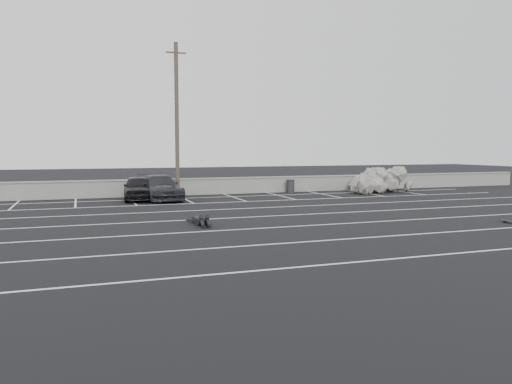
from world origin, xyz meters
name	(u,v)px	position (x,y,z in m)	size (l,w,h in m)	color
ground	(298,226)	(0.00, 0.00, 0.00)	(120.00, 120.00, 0.00)	black
seawall	(208,186)	(0.00, 14.00, 0.55)	(50.00, 0.45, 1.06)	gray
stall_lines	(257,212)	(-0.08, 4.41, 0.00)	(36.00, 20.05, 0.01)	silver
car_left	(139,188)	(-4.59, 11.84, 0.70)	(1.66, 4.12, 1.40)	black
car_right	(160,187)	(-3.43, 11.69, 0.71)	(1.99, 4.89, 1.42)	#222328
utility_pole	(177,119)	(-2.09, 13.20, 4.70)	(1.24, 0.25, 9.29)	#4C4238
trash_bin	(291,186)	(5.51, 13.34, 0.44)	(0.70, 0.70, 0.88)	#27282A
riprap_pile	(378,184)	(11.33, 11.86, 0.54)	(5.46, 4.02, 1.47)	#A3A199
person	(200,218)	(-3.36, 1.85, 0.24)	(0.99, 2.44, 0.49)	black
skateboard	(511,222)	(8.20, -2.19, 0.07)	(0.26, 0.79, 0.09)	black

